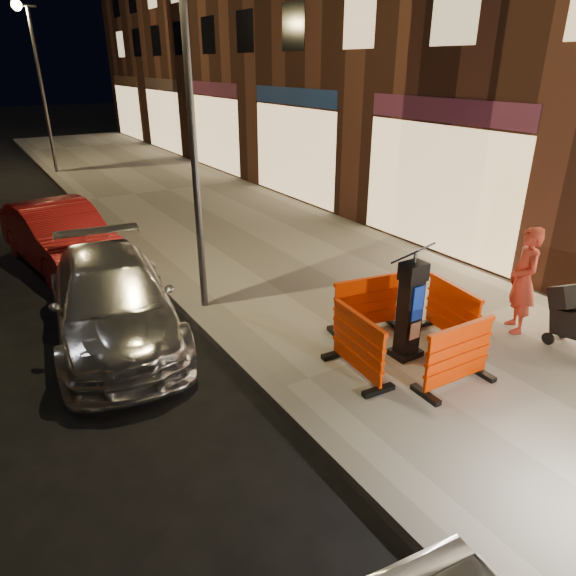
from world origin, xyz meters
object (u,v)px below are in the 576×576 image
barrier_bldgside (452,313)px  car_red (66,265)px  barrier_kerbside (358,345)px  man (523,280)px  barrier_back (366,304)px  barrier_front (458,356)px  car_silver (118,336)px  parking_kiosk (410,305)px

barrier_bldgside → car_red: barrier_bldgside is taller
barrier_kerbside → man: man is taller
barrier_back → car_red: bearing=129.6°
barrier_front → car_silver: (-3.47, 4.15, -0.62)m
barrier_front → car_silver: bearing=131.7°
barrier_bldgside → car_silver: (-4.42, 3.20, -0.62)m
parking_kiosk → barrier_kerbside: size_ratio=1.40×
car_silver → barrier_bldgside: bearing=-27.4°
car_red → man: (5.70, -7.54, 1.03)m
parking_kiosk → barrier_kerbside: bearing=-173.2°
barrier_front → barrier_kerbside: (-0.95, 0.95, 0.00)m
car_red → barrier_kerbside: bearing=-78.8°
man → barrier_front: bearing=-38.4°
barrier_kerbside → car_silver: bearing=43.0°
barrier_back → man: bearing=-21.6°
barrier_bldgside → car_red: size_ratio=0.28×
barrier_front → barrier_kerbside: size_ratio=1.00×
barrier_back → man: size_ratio=0.68×
barrier_front → car_silver: 5.45m
barrier_front → car_red: 8.90m
barrier_back → barrier_bldgside: 1.34m
barrier_kerbside → car_silver: (-2.52, 3.20, -0.62)m
parking_kiosk → man: 2.16m
parking_kiosk → barrier_front: (0.00, -0.95, -0.37)m
man → car_silver: bearing=-86.4°
barrier_kerbside → parking_kiosk: bearing=-85.2°
barrier_back → barrier_kerbside: (-0.95, -0.95, 0.00)m
parking_kiosk → barrier_kerbside: 1.02m
car_silver → barrier_front: bearing=-41.6°
parking_kiosk → barrier_bldgside: parking_kiosk is taller
man → barrier_bldgside: bearing=-70.6°
barrier_back → car_silver: bearing=156.8°
car_red → parking_kiosk: bearing=-72.4°
barrier_front → barrier_back: bearing=91.8°
car_silver → barrier_kerbside: bearing=-43.3°
barrier_back → barrier_front: bearing=-80.2°
barrier_kerbside → car_silver: size_ratio=0.26×
barrier_front → barrier_bldgside: same height
barrier_back → barrier_bldgside: size_ratio=1.00×
barrier_kerbside → barrier_bldgside: bearing=-85.2°
parking_kiosk → man: man is taller
car_silver → parking_kiosk: bearing=-34.2°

